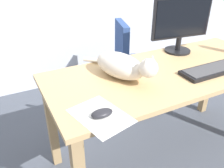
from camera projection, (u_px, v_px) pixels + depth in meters
The scene contains 8 objects.
ground_plane at pixel (158, 153), 1.96m from camera, with size 8.00×8.00×0.00m, color #474C56.
desk at pixel (167, 83), 1.64m from camera, with size 1.65×0.70×0.76m.
office_chair at pixel (134, 72), 2.43m from camera, with size 0.50×0.48×0.88m.
monitor at pixel (181, 23), 1.77m from camera, with size 0.48×0.20×0.41m.
keyboard at pixel (212, 70), 1.56m from camera, with size 0.44×0.15×0.03m.
cat at pixel (123, 66), 1.46m from camera, with size 0.29×0.59×0.20m.
computer_mouse at pixel (102, 113), 1.13m from camera, with size 0.11×0.06×0.04m, color #232328.
paper_sheet at pixel (101, 116), 1.14m from camera, with size 0.21×0.30×0.00m, color white.
Camera 1 is at (-0.99, -1.11, 1.44)m, focal length 38.25 mm.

